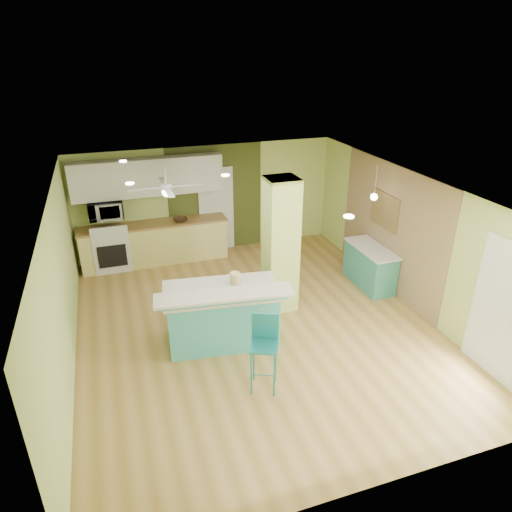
{
  "coord_description": "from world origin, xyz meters",
  "views": [
    {
      "loc": [
        -2.15,
        -6.44,
        4.55
      ],
      "look_at": [
        0.15,
        0.4,
        1.16
      ],
      "focal_mm": 32.0,
      "sensor_mm": 36.0,
      "label": 1
    }
  ],
  "objects_px": {
    "peninsula": "(222,314)",
    "side_counter": "(370,266)",
    "fruit_bowl": "(181,220)",
    "bar_stool": "(264,341)",
    "canister": "(235,278)"
  },
  "relations": [
    {
      "from": "peninsula",
      "to": "bar_stool",
      "type": "distance_m",
      "value": 1.29
    },
    {
      "from": "bar_stool",
      "to": "side_counter",
      "type": "bearing_deg",
      "value": 59.95
    },
    {
      "from": "bar_stool",
      "to": "fruit_bowl",
      "type": "height_order",
      "value": "bar_stool"
    },
    {
      "from": "bar_stool",
      "to": "fruit_bowl",
      "type": "bearing_deg",
      "value": 118.64
    },
    {
      "from": "side_counter",
      "to": "fruit_bowl",
      "type": "xyz_separation_m",
      "value": [
        -3.4,
        2.4,
        0.56
      ]
    },
    {
      "from": "peninsula",
      "to": "fruit_bowl",
      "type": "distance_m",
      "value": 3.39
    },
    {
      "from": "peninsula",
      "to": "side_counter",
      "type": "bearing_deg",
      "value": 23.24
    },
    {
      "from": "fruit_bowl",
      "to": "canister",
      "type": "distance_m",
      "value": 3.24
    },
    {
      "from": "bar_stool",
      "to": "side_counter",
      "type": "distance_m",
      "value": 3.78
    },
    {
      "from": "side_counter",
      "to": "fruit_bowl",
      "type": "distance_m",
      "value": 4.2
    },
    {
      "from": "canister",
      "to": "fruit_bowl",
      "type": "bearing_deg",
      "value": 95.74
    },
    {
      "from": "peninsula",
      "to": "side_counter",
      "type": "xyz_separation_m",
      "value": [
        3.35,
        0.96,
        -0.1
      ]
    },
    {
      "from": "peninsula",
      "to": "side_counter",
      "type": "distance_m",
      "value": 3.48
    },
    {
      "from": "side_counter",
      "to": "bar_stool",
      "type": "bearing_deg",
      "value": -144.37
    },
    {
      "from": "peninsula",
      "to": "fruit_bowl",
      "type": "height_order",
      "value": "peninsula"
    }
  ]
}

